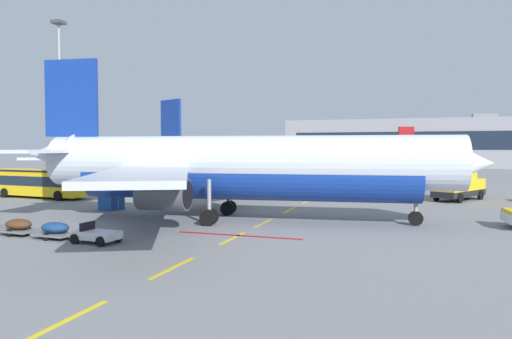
{
  "coord_description": "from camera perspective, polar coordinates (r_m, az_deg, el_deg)",
  "views": [
    {
      "loc": [
        28.15,
        -4.89,
        5.33
      ],
      "look_at": [
        14.18,
        36.79,
        3.31
      ],
      "focal_mm": 33.51,
      "sensor_mm": 36.0,
      "label": 1
    }
  ],
  "objects": [
    {
      "name": "apron_shuttle_bus",
      "position": [
        55.61,
        -24.44,
        -1.29
      ],
      "size": [
        12.22,
        3.85,
        3.0
      ],
      "color": "yellow",
      "rests_on": "ground"
    },
    {
      "name": "apron_paint_markings",
      "position": [
        43.87,
        5.03,
        -4.35
      ],
      "size": [
        8.0,
        96.2,
        0.01
      ],
      "color": "yellow",
      "rests_on": "ground"
    },
    {
      "name": "airliner_mid_left",
      "position": [
        80.53,
        -15.72,
        1.54
      ],
      "size": [
        33.31,
        31.67,
        12.14
      ],
      "color": "silver",
      "rests_on": "ground"
    },
    {
      "name": "apron_light_mast_near",
      "position": [
        85.2,
        -22.39,
        9.63
      ],
      "size": [
        1.8,
        1.8,
        25.85
      ],
      "color": "slate",
      "rests_on": "ground"
    },
    {
      "name": "baggage_train",
      "position": [
        31.55,
        -24.7,
        -6.36
      ],
      "size": [
        11.68,
        2.6,
        1.14
      ],
      "color": "silver",
      "rests_on": "ground"
    },
    {
      "name": "uld_cargo_container",
      "position": [
        42.9,
        -16.88,
        -3.54
      ],
      "size": [
        1.88,
        1.85,
        1.6
      ],
      "color": "#194C9E",
      "rests_on": "ground"
    },
    {
      "name": "terminal_satellite",
      "position": [
        145.38,
        20.75,
        2.93
      ],
      "size": [
        81.7,
        27.54,
        14.61
      ],
      "color": "gray",
      "rests_on": "ground"
    },
    {
      "name": "airliner_foreground",
      "position": [
        34.93,
        -2.16,
        0.36
      ],
      "size": [
        34.81,
        34.37,
        12.2
      ],
      "color": "silver",
      "rests_on": "ground"
    },
    {
      "name": "airliner_far_center",
      "position": [
        93.74,
        12.09,
        1.19
      ],
      "size": [
        24.92,
        23.28,
        9.46
      ],
      "color": "silver",
      "rests_on": "ground"
    },
    {
      "name": "ground_power_truck",
      "position": [
        52.18,
        22.96,
        -1.63
      ],
      "size": [
        5.59,
        7.26,
        3.14
      ],
      "color": "black",
      "rests_on": "ground"
    }
  ]
}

